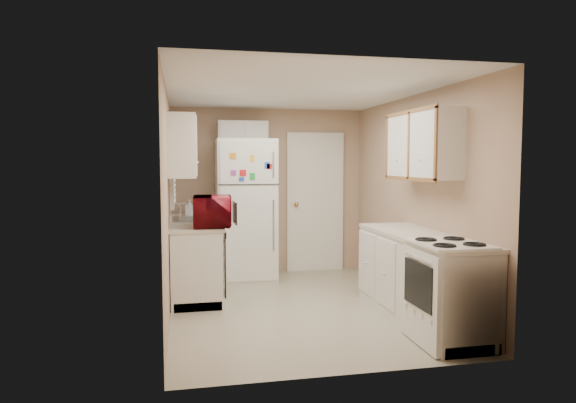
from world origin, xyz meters
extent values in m
plane|color=#B9AF92|center=(0.00, 0.00, 0.00)|extent=(3.80, 3.80, 0.00)
plane|color=white|center=(0.00, 0.00, 2.40)|extent=(3.80, 3.80, 0.00)
plane|color=tan|center=(-1.40, 0.00, 1.20)|extent=(3.80, 3.80, 0.00)
plane|color=tan|center=(1.40, 0.00, 1.20)|extent=(3.80, 3.80, 0.00)
plane|color=tan|center=(0.00, 1.90, 1.20)|extent=(2.80, 2.80, 0.00)
plane|color=tan|center=(0.00, -1.90, 1.20)|extent=(2.80, 2.80, 0.00)
cube|color=silver|center=(-1.10, 0.90, 0.45)|extent=(0.60, 1.80, 0.90)
cube|color=black|center=(-0.81, 0.30, 0.49)|extent=(0.03, 0.58, 0.72)
cube|color=gray|center=(-1.10, 1.05, 0.86)|extent=(0.54, 0.74, 0.16)
imported|color=maroon|center=(-0.92, 0.29, 1.05)|extent=(0.63, 0.37, 0.41)
imported|color=beige|center=(-1.15, 1.53, 1.00)|extent=(0.13, 0.13, 0.21)
cube|color=silver|center=(-1.36, 1.05, 1.60)|extent=(0.10, 0.98, 1.08)
cube|color=silver|center=(-1.25, 0.22, 1.80)|extent=(0.30, 0.45, 0.70)
cube|color=silver|center=(-0.39, 1.50, 0.97)|extent=(0.81, 0.79, 1.93)
cube|color=silver|center=(-0.40, 1.75, 2.00)|extent=(0.70, 0.30, 0.40)
cube|color=silver|center=(0.70, 1.86, 1.02)|extent=(0.86, 0.06, 2.08)
cube|color=silver|center=(1.10, -0.80, 0.45)|extent=(0.60, 2.00, 0.90)
cube|color=silver|center=(1.06, -1.43, 0.43)|extent=(0.58, 0.72, 0.86)
cube|color=silver|center=(1.25, -0.50, 1.80)|extent=(0.30, 1.20, 0.70)
camera|label=1|loc=(-1.26, -5.54, 1.63)|focal=32.00mm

